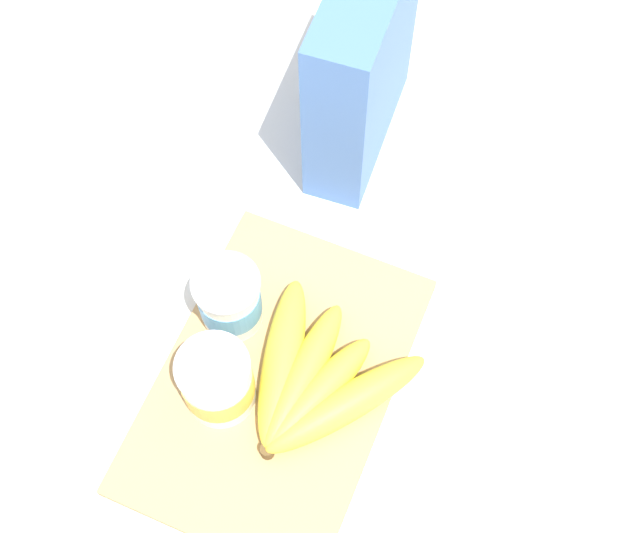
{
  "coord_description": "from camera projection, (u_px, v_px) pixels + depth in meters",
  "views": [
    {
      "loc": [
        -0.24,
        -0.15,
        0.85
      ],
      "look_at": [
        0.12,
        0.0,
        0.07
      ],
      "focal_mm": 46.88,
      "sensor_mm": 36.0,
      "label": 1
    }
  ],
  "objects": [
    {
      "name": "yogurt_cup_front",
      "position": [
        217.0,
        381.0,
        0.82
      ],
      "size": [
        0.07,
        0.07,
        0.09
      ],
      "color": "white",
      "rests_on": "cutting_board"
    },
    {
      "name": "banana_bunch",
      "position": [
        313.0,
        382.0,
        0.85
      ],
      "size": [
        0.2,
        0.19,
        0.04
      ],
      "color": "yellow",
      "rests_on": "cutting_board"
    },
    {
      "name": "yogurt_cup_back",
      "position": [
        229.0,
        300.0,
        0.86
      ],
      "size": [
        0.07,
        0.07,
        0.08
      ],
      "color": "white",
      "rests_on": "cutting_board"
    },
    {
      "name": "ground_plane",
      "position": [
        277.0,
        386.0,
        0.88
      ],
      "size": [
        2.4,
        2.4,
        0.0
      ],
      "primitive_type": "plane",
      "color": "silver"
    },
    {
      "name": "cutting_board",
      "position": [
        277.0,
        383.0,
        0.88
      ],
      "size": [
        0.35,
        0.23,
        0.02
      ],
      "primitive_type": "cube",
      "color": "tan",
      "rests_on": "ground_plane"
    },
    {
      "name": "cereal_box",
      "position": [
        361.0,
        68.0,
        0.92
      ],
      "size": [
        0.21,
        0.08,
        0.25
      ],
      "primitive_type": "cube",
      "rotation": [
        0.0,
        0.0,
        0.07
      ],
      "color": "#4770B7",
      "rests_on": "ground_plane"
    }
  ]
}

